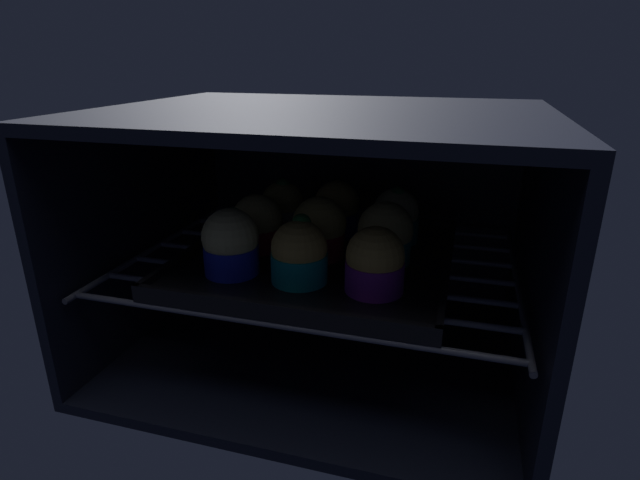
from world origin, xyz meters
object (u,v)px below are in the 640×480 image
object	(u,v)px
muffin_row2_col0	(283,208)
muffin_row2_col1	(337,210)
muffin_row1_col0	(257,224)
muffin_row0_col0	(231,243)
muffin_row0_col1	(298,254)
muffin_row1_col2	(385,235)
baking_tray	(320,258)
muffin_row0_col2	(375,263)
muffin_row1_col1	(321,230)
muffin_row2_col2	(396,217)

from	to	relation	value
muffin_row2_col0	muffin_row2_col1	bearing A→B (deg)	0.81
muffin_row1_col0	muffin_row2_col1	size ratio (longest dim) A/B	0.94
muffin_row0_col0	muffin_row0_col1	size ratio (longest dim) A/B	1.01
muffin_row1_col0	muffin_row1_col2	size ratio (longest dim) A/B	0.96
muffin_row0_col0	baking_tray	bearing A→B (deg)	44.47
muffin_row1_col0	muffin_row2_col0	size ratio (longest dim) A/B	0.95
baking_tray	muffin_row0_col2	xyz separation A→B (cm)	(9.58, -9.32, 4.19)
muffin_row1_col1	muffin_row2_col2	bearing A→B (deg)	46.07
baking_tray	muffin_row0_col0	xyz separation A→B (cm)	(-9.35, -9.18, 4.59)
baking_tray	muffin_row0_col2	distance (cm)	14.01
muffin_row1_col1	muffin_row1_col0	bearing A→B (deg)	177.32
muffin_row0_col1	muffin_row1_col0	world-z (taller)	muffin_row0_col1
baking_tray	muffin_row1_col2	bearing A→B (deg)	1.41
baking_tray	muffin_row0_col1	bearing A→B (deg)	-90.87
muffin_row1_col0	muffin_row1_col1	distance (cm)	9.90
muffin_row0_col2	muffin_row1_col0	size ratio (longest dim) A/B	1.00
muffin_row0_col1	muffin_row1_col2	size ratio (longest dim) A/B	1.01
muffin_row1_col2	muffin_row2_col0	distance (cm)	20.34
muffin_row0_col0	muffin_row1_col0	bearing A→B (deg)	91.52
muffin_row1_col2	muffin_row1_col1	bearing A→B (deg)	-176.36
muffin_row0_col1	muffin_row1_col0	distance (cm)	13.26
muffin_row0_col0	muffin_row0_col1	distance (cm)	9.22
muffin_row0_col0	muffin_row0_col2	size ratio (longest dim) A/B	1.07
muffin_row0_col0	muffin_row0_col1	world-z (taller)	muffin_row0_col0
baking_tray	muffin_row2_col1	size ratio (longest dim) A/B	4.23
muffin_row0_col2	muffin_row1_col0	world-z (taller)	same
muffin_row0_col0	muffin_row1_col1	world-z (taller)	same
muffin_row1_col0	muffin_row2_col1	distance (cm)	13.31
muffin_row1_col2	muffin_row2_col0	world-z (taller)	same
muffin_row1_col0	muffin_row1_col2	bearing A→B (deg)	0.32
muffin_row0_col0	muffin_row2_col2	world-z (taller)	muffin_row0_col0
muffin_row0_col0	muffin_row1_col1	bearing A→B (deg)	42.52
muffin_row0_col2	muffin_row1_col2	bearing A→B (deg)	92.23
muffin_row0_col2	muffin_row1_col2	distance (cm)	9.56
muffin_row0_col2	muffin_row1_col1	world-z (taller)	muffin_row1_col1
muffin_row0_col2	muffin_row2_col2	xyz separation A→B (cm)	(-0.23, 18.39, 0.10)
muffin_row1_col1	muffin_row0_col0	bearing A→B (deg)	-137.48
baking_tray	muffin_row0_col2	world-z (taller)	muffin_row0_col2
muffin_row1_col2	muffin_row2_col0	xyz separation A→B (cm)	(-18.24, 9.00, -0.19)
baking_tray	muffin_row1_col2	size ratio (longest dim) A/B	4.31
muffin_row2_col1	muffin_row0_col0	bearing A→B (deg)	-116.75
muffin_row1_col0	muffin_row2_col2	bearing A→B (deg)	25.28
muffin_row1_col2	muffin_row0_col1	bearing A→B (deg)	-134.83
muffin_row0_col2	muffin_row0_col0	bearing A→B (deg)	179.55
muffin_row2_col2	muffin_row2_col0	bearing A→B (deg)	179.51
muffin_row0_col1	muffin_row1_col1	world-z (taller)	same
muffin_row0_col2	muffin_row2_col1	world-z (taller)	muffin_row2_col1
baking_tray	muffin_row2_col2	bearing A→B (deg)	44.12
muffin_row1_col2	muffin_row2_col2	bearing A→B (deg)	89.08
muffin_row0_col1	muffin_row1_col0	bearing A→B (deg)	135.48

